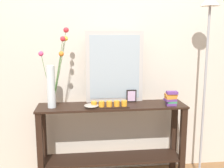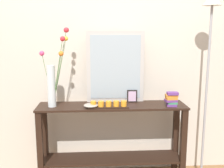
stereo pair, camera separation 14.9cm
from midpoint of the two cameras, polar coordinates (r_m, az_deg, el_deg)
wall_back at (r=2.94m, az=1.11°, el=7.08°), size 6.40×0.08×2.70m
console_table at (r=2.84m, az=1.53°, el=-10.57°), size 1.49×0.34×0.82m
mirror_leaning at (r=2.81m, az=2.24°, el=3.56°), size 0.59×0.03×0.73m
tall_vase_left at (r=2.67m, az=-10.75°, el=1.10°), size 0.30×0.18×0.77m
candle_tray at (r=2.64m, az=0.90°, el=-4.39°), size 0.39×0.09×0.07m
picture_frame_small at (r=2.84m, az=5.74°, el=-2.58°), size 0.10×0.01×0.13m
decorative_bowl at (r=2.64m, az=-2.84°, el=-4.51°), size 0.14×0.14×0.04m
book_stack at (r=2.76m, az=13.91°, el=-3.11°), size 0.13×0.09×0.14m
floor_lamp at (r=2.84m, az=21.02°, el=4.68°), size 0.24×0.24×1.89m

